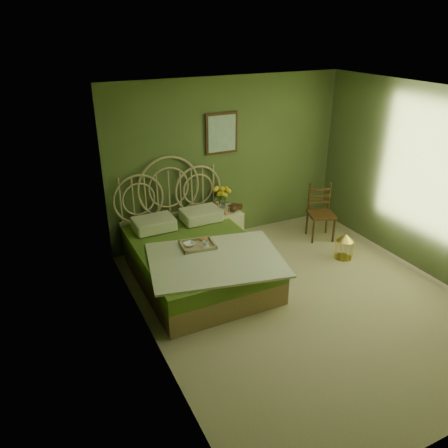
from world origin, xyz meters
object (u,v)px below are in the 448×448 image
bed (196,257)px  birdcage (344,246)px  chair (319,209)px  nightstand (223,222)px

bed → birdcage: 2.31m
chair → bed: bearing=-153.4°
nightstand → chair: bearing=-18.6°
bed → chair: (2.34, 0.32, 0.18)m
bed → nightstand: bed is taller
chair → birdcage: (-0.09, -0.80, -0.31)m
birdcage → bed: bearing=168.0°
nightstand → bed: bearing=-134.4°
chair → nightstand: bearing=-179.7°
bed → birdcage: size_ratio=5.96×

